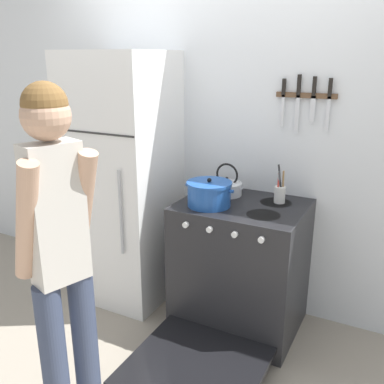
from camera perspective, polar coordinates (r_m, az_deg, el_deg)
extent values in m
plane|color=gray|center=(3.50, 3.46, -12.99)|extent=(14.00, 14.00, 0.00)
cube|color=silver|center=(3.08, 4.13, 8.14)|extent=(10.00, 0.06, 2.55)
cube|color=white|center=(3.18, -9.11, 1.54)|extent=(0.68, 0.63, 1.82)
cube|color=#2D2D2D|center=(2.85, -13.27, 7.70)|extent=(0.67, 0.01, 0.01)
cylinder|color=#B2B5BA|center=(2.84, -9.49, -2.77)|extent=(0.02, 0.02, 0.58)
cube|color=#232326|center=(2.93, 6.47, -9.74)|extent=(0.80, 0.64, 0.88)
cube|color=black|center=(2.76, 6.78, -1.78)|extent=(0.78, 0.62, 0.02)
cube|color=black|center=(2.70, 4.17, -12.50)|extent=(0.70, 0.05, 0.66)
cylinder|color=black|center=(2.71, 2.28, -1.87)|extent=(0.20, 0.20, 0.01)
cylinder|color=black|center=(2.59, 9.49, -3.07)|extent=(0.20, 0.20, 0.01)
cylinder|color=black|center=(2.93, 4.41, -0.38)|extent=(0.20, 0.20, 0.01)
cylinder|color=black|center=(2.82, 11.12, -1.42)|extent=(0.20, 0.20, 0.01)
cylinder|color=silver|center=(2.59, -0.86, -4.40)|extent=(0.04, 0.02, 0.04)
cylinder|color=silver|center=(2.52, 2.34, -5.02)|extent=(0.04, 0.02, 0.04)
cylinder|color=silver|center=(2.47, 5.71, -5.66)|extent=(0.04, 0.02, 0.04)
cylinder|color=silver|center=(2.42, 9.23, -6.31)|extent=(0.04, 0.02, 0.04)
cube|color=black|center=(2.59, 0.42, -22.27)|extent=(0.74, 0.70, 0.04)
cube|color=#99999E|center=(2.88, 5.86, -11.16)|extent=(0.66, 0.35, 0.01)
cylinder|color=#1E4C9E|center=(2.69, 2.30, -0.43)|extent=(0.27, 0.27, 0.14)
cylinder|color=#1E4C9E|center=(2.66, 2.32, 1.16)|extent=(0.29, 0.29, 0.02)
sphere|color=black|center=(2.66, 2.33, 1.59)|extent=(0.03, 0.03, 0.03)
cylinder|color=#1E4C9E|center=(2.73, -0.49, 0.97)|extent=(0.03, 0.02, 0.02)
cylinder|color=#1E4C9E|center=(2.62, 5.25, 0.10)|extent=(0.03, 0.02, 0.02)
cylinder|color=silver|center=(2.91, 4.64, 0.43)|extent=(0.21, 0.21, 0.08)
cone|color=silver|center=(2.90, 4.67, 1.44)|extent=(0.20, 0.20, 0.02)
sphere|color=black|center=(2.89, 4.68, 1.83)|extent=(0.02, 0.02, 0.02)
cone|color=silver|center=(2.87, 6.45, 0.32)|extent=(0.11, 0.03, 0.09)
torus|color=black|center=(2.88, 4.69, 2.31)|extent=(0.16, 0.01, 0.16)
cylinder|color=silver|center=(2.80, 11.61, -0.35)|extent=(0.07, 0.07, 0.11)
cylinder|color=#9E7547|center=(2.79, 12.04, 0.92)|extent=(0.01, 0.03, 0.19)
cylinder|color=#232326|center=(2.77, 11.70, 1.27)|extent=(0.05, 0.02, 0.23)
cylinder|color=#B2B5BA|center=(2.79, 11.55, 0.68)|extent=(0.03, 0.02, 0.17)
cylinder|color=#4C4C51|center=(2.78, 11.68, 0.88)|extent=(0.03, 0.04, 0.19)
cylinder|color=#C63D33|center=(2.78, 11.41, 0.69)|extent=(0.02, 0.05, 0.17)
cylinder|color=#38425B|center=(2.23, -17.84, -21.10)|extent=(0.12, 0.12, 0.83)
cylinder|color=#38425B|center=(2.29, -13.97, -19.63)|extent=(0.12, 0.12, 0.83)
cube|color=beige|center=(1.91, -17.69, -2.87)|extent=(0.20, 0.26, 0.62)
cylinder|color=tan|center=(1.86, -21.19, -3.78)|extent=(0.26, 0.16, 0.55)
cylinder|color=tan|center=(1.97, -14.37, -1.99)|extent=(0.26, 0.16, 0.55)
sphere|color=tan|center=(1.81, -18.92, 9.55)|extent=(0.20, 0.20, 0.20)
sphere|color=brown|center=(1.81, -19.06, 10.96)|extent=(0.18, 0.18, 0.18)
cube|color=brown|center=(2.83, 14.99, 12.34)|extent=(0.38, 0.02, 0.03)
cube|color=silver|center=(2.86, 11.97, 10.53)|extent=(0.02, 0.00, 0.21)
cube|color=black|center=(2.85, 12.16, 13.58)|extent=(0.02, 0.02, 0.10)
cube|color=silver|center=(2.84, 13.82, 10.06)|extent=(0.02, 0.00, 0.24)
cube|color=black|center=(2.82, 14.08, 13.69)|extent=(0.02, 0.02, 0.13)
cube|color=silver|center=(2.82, 15.77, 10.61)|extent=(0.03, 0.00, 0.16)
cube|color=black|center=(2.80, 16.00, 13.41)|extent=(0.02, 0.02, 0.12)
cube|color=silver|center=(2.80, 17.65, 9.94)|extent=(0.02, 0.00, 0.21)
cube|color=black|center=(2.78, 17.95, 13.14)|extent=(0.02, 0.02, 0.11)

